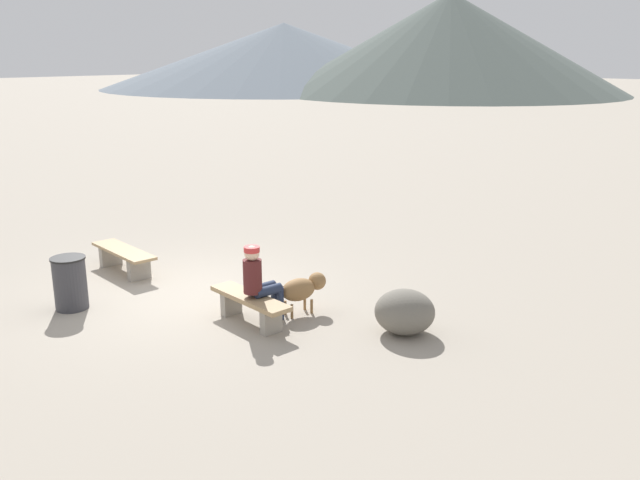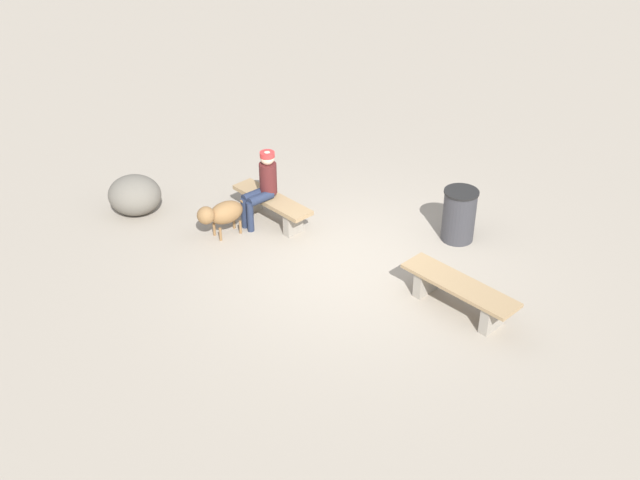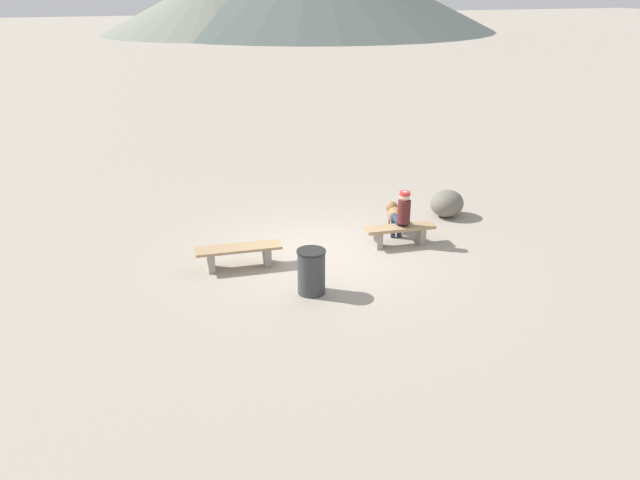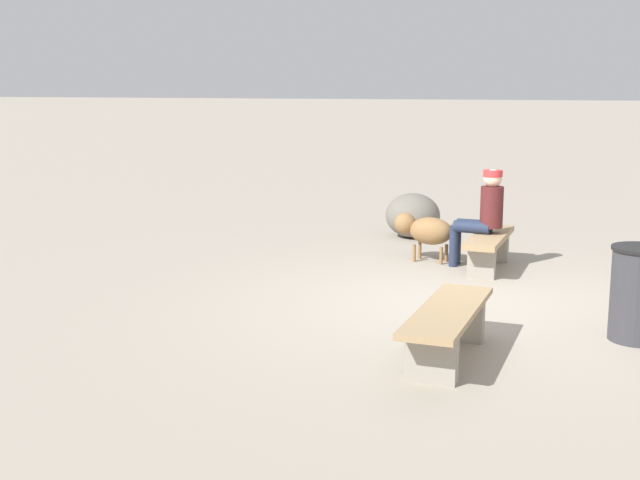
{
  "view_description": "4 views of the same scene",
  "coord_description": "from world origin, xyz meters",
  "views": [
    {
      "loc": [
        9.05,
        -6.29,
        3.97
      ],
      "look_at": [
        1.23,
        1.98,
        0.79
      ],
      "focal_mm": 37.79,
      "sensor_mm": 36.0,
      "label": 1
    },
    {
      "loc": [
        -6.15,
        7.61,
        6.56
      ],
      "look_at": [
        -0.05,
        0.75,
        0.79
      ],
      "focal_mm": 43.75,
      "sensor_mm": 36.0,
      "label": 2
    },
    {
      "loc": [
        -4.11,
        -11.73,
        5.41
      ],
      "look_at": [
        -0.24,
        -0.52,
        0.54
      ],
      "focal_mm": 35.49,
      "sensor_mm": 36.0,
      "label": 3
    },
    {
      "loc": [
        -8.59,
        -0.99,
        2.29
      ],
      "look_at": [
        -0.15,
        1.51,
        0.63
      ],
      "focal_mm": 47.15,
      "sensor_mm": 36.0,
      "label": 4
    }
  ],
  "objects": [
    {
      "name": "seated_person",
      "position": [
        1.84,
        -0.0,
        0.71
      ],
      "size": [
        0.36,
        0.65,
        1.24
      ],
      "rotation": [
        0.0,
        0.0,
        -0.12
      ],
      "color": "#511E1E",
      "rests_on": "ground"
    },
    {
      "name": "distant_peak_4",
      "position": [
        9.28,
        62.27,
        3.1
      ],
      "size": [
        25.48,
        25.48,
        6.2
      ],
      "primitive_type": "cone",
      "color": "gray",
      "rests_on": "ground"
    },
    {
      "name": "trash_bin",
      "position": [
        -0.81,
        -1.67,
        0.43
      ],
      "size": [
        0.54,
        0.54,
        0.86
      ],
      "color": "#38383D",
      "rests_on": "ground"
    },
    {
      "name": "boulder",
      "position": [
        3.66,
        1.2,
        0.33
      ],
      "size": [
        1.17,
        1.15,
        0.66
      ],
      "primitive_type": "ellipsoid",
      "rotation": [
        0.0,
        0.0,
        3.72
      ],
      "color": "#6B665B",
      "rests_on": "ground"
    },
    {
      "name": "ground",
      "position": [
        0.0,
        0.0,
        -0.03
      ],
      "size": [
        210.0,
        210.0,
        0.06
      ],
      "primitive_type": "cube",
      "color": "#9E9384"
    },
    {
      "name": "dog",
      "position": [
        2.03,
        0.74,
        0.41
      ],
      "size": [
        0.46,
        0.87,
        0.61
      ],
      "rotation": [
        0.0,
        0.0,
        1.37
      ],
      "color": "olive",
      "rests_on": "ground"
    },
    {
      "name": "bench_left",
      "position": [
        -1.84,
        -0.1,
        0.3
      ],
      "size": [
        1.76,
        0.59,
        0.44
      ],
      "rotation": [
        0.0,
        0.0,
        -0.08
      ],
      "color": "gray",
      "rests_on": "ground"
    },
    {
      "name": "bench_right",
      "position": [
        1.75,
        -0.11,
        0.31
      ],
      "size": [
        1.59,
        0.5,
        0.44
      ],
      "rotation": [
        0.0,
        0.0,
        -0.08
      ],
      "color": "gray",
      "rests_on": "ground"
    }
  ]
}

